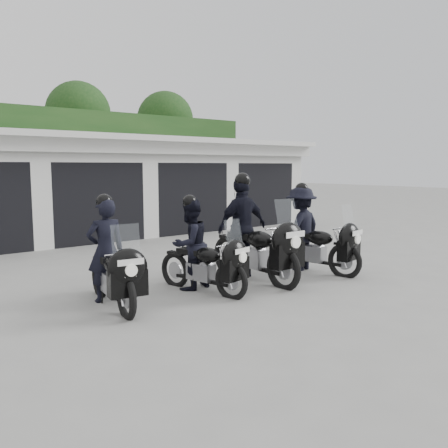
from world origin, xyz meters
TOP-DOWN VIEW (x-y plane):
  - ground at (0.00, 0.00)m, footprint 80.00×80.00m
  - garage_block at (-0.00, 8.06)m, footprint 16.40×6.80m
  - background_vegetation at (0.37, 12.92)m, footprint 20.00×3.90m
  - police_bike_a at (-2.36, -0.06)m, footprint 0.78×1.98m
  - police_bike_b at (-0.84, -0.18)m, footprint 0.92×1.90m
  - police_bike_c at (0.41, -0.09)m, footprint 1.12×2.35m
  - police_bike_d at (1.79, -0.33)m, footprint 1.18×2.09m

SIDE VIEW (x-z plane):
  - ground at x=0.00m, z-range 0.00..0.00m
  - police_bike_a at x=-2.36m, z-range -0.18..1.56m
  - police_bike_b at x=-0.84m, z-range -0.13..1.54m
  - police_bike_d at x=1.79m, z-range -0.14..1.69m
  - police_bike_c at x=0.41m, z-range -0.16..1.88m
  - garage_block at x=0.00m, z-range -0.06..2.90m
  - background_vegetation at x=0.37m, z-range -0.13..5.67m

